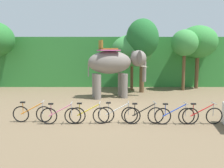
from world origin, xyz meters
TOP-DOWN VIEW (x-y plane):
  - ground_plane at (0.00, 0.00)m, footprint 80.00×80.00m
  - foliage_hedge at (0.00, 12.04)m, footprint 36.00×6.00m
  - tree_right at (2.04, 7.13)m, footprint 3.26×3.26m
  - tree_center_right at (2.72, 6.22)m, footprint 2.41×2.41m
  - tree_far_right at (6.14, 7.21)m, footprint 2.09×2.09m
  - tree_left at (7.56, 8.28)m, footprint 3.11×3.11m
  - elephant at (0.65, 4.10)m, footprint 4.24×2.55m
  - bike_orange at (-2.96, -1.84)m, footprint 1.71×0.52m
  - bike_pink at (-1.67, -2.14)m, footprint 1.71×0.52m
  - bike_yellow at (-0.49, -2.08)m, footprint 1.71×0.52m
  - bike_white at (0.72, -1.96)m, footprint 1.71×0.52m
  - bike_black at (1.82, -2.09)m, footprint 1.71×0.52m
  - bike_blue at (3.08, -2.18)m, footprint 1.71×0.52m
  - bike_red at (4.25, -2.15)m, footprint 1.71×0.52m

SIDE VIEW (x-z plane):
  - ground_plane at x=0.00m, z-range 0.00..0.00m
  - bike_orange at x=-2.96m, z-range -0.07..0.85m
  - bike_pink at x=-1.67m, z-range -0.07..0.85m
  - bike_yellow at x=-0.49m, z-range -0.07..0.85m
  - bike_white at x=0.72m, z-range -0.07..0.85m
  - bike_black at x=1.82m, z-range -0.07..0.85m
  - bike_blue at x=3.08m, z-range -0.07..0.85m
  - bike_red at x=4.25m, z-range -0.07..0.85m
  - foliage_hedge at x=0.00m, z-range 0.00..4.32m
  - elephant at x=0.65m, z-range 0.31..4.09m
  - tree_right at x=2.04m, z-range 0.94..5.33m
  - tree_far_right at x=6.14m, z-range 1.31..6.09m
  - tree_left at x=7.56m, z-range 1.25..6.44m
  - tree_center_right at x=2.72m, z-range 1.25..6.71m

